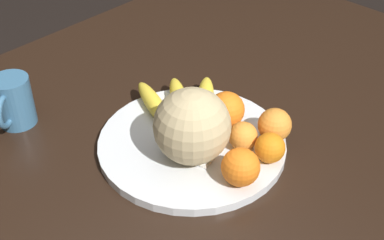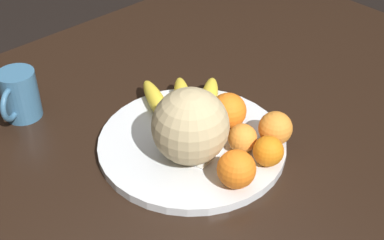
{
  "view_description": "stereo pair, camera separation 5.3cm",
  "coord_description": "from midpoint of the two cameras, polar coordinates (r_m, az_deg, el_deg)",
  "views": [
    {
      "loc": [
        0.59,
        0.57,
        1.44
      ],
      "look_at": [
        -0.0,
        0.01,
        0.83
      ],
      "focal_mm": 50.0,
      "sensor_mm": 36.0,
      "label": 1
    },
    {
      "loc": [
        0.55,
        0.61,
        1.44
      ],
      "look_at": [
        -0.0,
        0.01,
        0.83
      ],
      "focal_mm": 50.0,
      "sensor_mm": 36.0,
      "label": 2
    }
  ],
  "objects": [
    {
      "name": "kitchen_table",
      "position": [
        1.12,
        -1.78,
        -5.77
      ],
      "size": [
        1.63,
        1.18,
        0.76
      ],
      "color": "black",
      "rests_on": "ground_plane"
    },
    {
      "name": "orange_back_left",
      "position": [
        0.94,
        3.61,
        -5.07
      ],
      "size": [
        0.07,
        0.07,
        0.07
      ],
      "color": "orange",
      "rests_on": "fruit_bowl"
    },
    {
      "name": "orange_front_right",
      "position": [
        0.99,
        6.82,
        -3.0
      ],
      "size": [
        0.06,
        0.06,
        0.06
      ],
      "color": "orange",
      "rests_on": "fruit_bowl"
    },
    {
      "name": "melon",
      "position": [
        0.97,
        -1.55,
        -0.69
      ],
      "size": [
        0.14,
        0.14,
        0.14
      ],
      "color": "tan",
      "rests_on": "fruit_bowl"
    },
    {
      "name": "ceramic_mug",
      "position": [
        1.16,
        -19.76,
        1.8
      ],
      "size": [
        0.11,
        0.09,
        0.11
      ],
      "rotation": [
        0.0,
        0.0,
        0.65
      ],
      "color": "#386689",
      "rests_on": "kitchen_table"
    },
    {
      "name": "fruit_bowl",
      "position": [
        1.05,
        -1.43,
        -2.52
      ],
      "size": [
        0.37,
        0.37,
        0.02
      ],
      "color": "silver",
      "rests_on": "kitchen_table"
    },
    {
      "name": "orange_back_right",
      "position": [
        1.04,
        7.39,
        -0.54
      ],
      "size": [
        0.07,
        0.07,
        0.07
      ],
      "color": "orange",
      "rests_on": "fruit_bowl"
    },
    {
      "name": "orange_mid_center",
      "position": [
        1.07,
        2.28,
        1.08
      ],
      "size": [
        0.07,
        0.07,
        0.07
      ],
      "color": "orange",
      "rests_on": "fruit_bowl"
    },
    {
      "name": "banana_bunch",
      "position": [
        1.12,
        -2.66,
        1.95
      ],
      "size": [
        0.21,
        0.21,
        0.04
      ],
      "rotation": [
        0.0,
        0.0,
        4.08
      ],
      "color": "#473819",
      "rests_on": "fruit_bowl"
    },
    {
      "name": "produce_tag",
      "position": [
        1.02,
        0.49,
        -3.69
      ],
      "size": [
        0.08,
        0.04,
        0.0
      ],
      "rotation": [
        0.0,
        0.0,
        0.23
      ],
      "color": "white",
      "rests_on": "fruit_bowl"
    },
    {
      "name": "orange_front_left",
      "position": [
        1.02,
        3.99,
        -1.74
      ],
      "size": [
        0.06,
        0.06,
        0.06
      ],
      "color": "orange",
      "rests_on": "fruit_bowl"
    }
  ]
}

